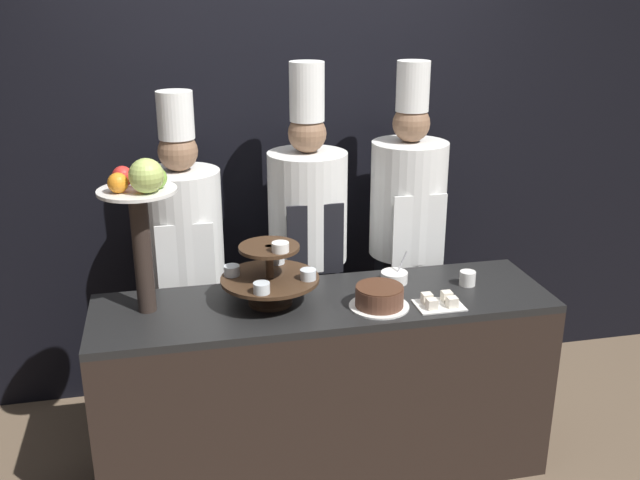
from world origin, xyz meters
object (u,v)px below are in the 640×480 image
at_px(tiered_stand, 270,273).
at_px(chef_center_left, 308,237).
at_px(serving_bowl_far, 394,277).
at_px(fruit_pedestal, 141,205).
at_px(chef_left, 185,254).
at_px(chef_center_right, 407,228).
at_px(cake_square_tray, 439,302).
at_px(cup_white, 467,278).
at_px(cake_round, 379,297).

height_order(tiered_stand, chef_center_left, chef_center_left).
xyz_separation_m(tiered_stand, serving_bowl_far, (0.61, 0.11, -0.12)).
height_order(fruit_pedestal, chef_left, chef_left).
height_order(fruit_pedestal, serving_bowl_far, fruit_pedestal).
bearing_deg(chef_center_right, fruit_pedestal, -159.07).
relative_size(fruit_pedestal, cake_square_tray, 3.32).
bearing_deg(cake_square_tray, chef_center_right, 82.60).
bearing_deg(serving_bowl_far, fruit_pedestal, -176.00).
relative_size(cup_white, chef_center_left, 0.04).
distance_m(tiered_stand, cake_round, 0.49).
xyz_separation_m(fruit_pedestal, cup_white, (1.45, -0.02, -0.45)).
bearing_deg(chef_center_left, cup_white, -39.12).
xyz_separation_m(tiered_stand, cup_white, (0.93, 0.01, -0.11)).
height_order(fruit_pedestal, cake_square_tray, fruit_pedestal).
distance_m(cake_square_tray, chef_center_left, 0.85).
relative_size(fruit_pedestal, chef_center_right, 0.37).
distance_m(serving_bowl_far, chef_center_left, 0.55).
height_order(tiered_stand, cake_square_tray, tiered_stand).
relative_size(cake_round, chef_left, 0.15).
xyz_separation_m(serving_bowl_far, chef_left, (-0.96, 0.43, 0.03)).
relative_size(tiered_stand, chef_left, 0.25).
xyz_separation_m(fruit_pedestal, serving_bowl_far, (1.13, 0.08, -0.45)).
bearing_deg(tiered_stand, cup_white, 0.31).
bearing_deg(tiered_stand, serving_bowl_far, 9.99).
height_order(cake_round, chef_left, chef_left).
height_order(fruit_pedestal, chef_center_right, chef_center_right).
bearing_deg(chef_left, serving_bowl_far, -24.26).
height_order(cake_round, cup_white, cake_round).
bearing_deg(fruit_pedestal, cake_round, -9.72).
bearing_deg(cup_white, chef_center_right, 102.66).
relative_size(tiered_stand, fruit_pedestal, 0.63).
relative_size(chef_left, chef_center_right, 0.94).
bearing_deg(chef_left, chef_center_right, -0.00).
xyz_separation_m(cake_square_tray, chef_left, (-1.07, 0.72, 0.04)).
distance_m(chef_left, chef_center_left, 0.63).
height_order(cake_round, chef_center_left, chef_center_left).
relative_size(fruit_pedestal, cake_round, 2.59).
xyz_separation_m(cake_square_tray, chef_center_left, (-0.44, 0.72, 0.08)).
distance_m(tiered_stand, cake_square_tray, 0.75).
bearing_deg(cake_round, chef_center_left, 104.92).
distance_m(cake_round, chef_center_right, 0.77).
bearing_deg(cup_white, serving_bowl_far, 162.68).
distance_m(chef_left, chef_center_right, 1.16).
xyz_separation_m(chef_left, chef_center_left, (0.63, 0.00, 0.04)).
xyz_separation_m(chef_left, chef_center_right, (1.16, -0.00, 0.05)).
bearing_deg(cup_white, tiered_stand, -179.69).
bearing_deg(tiered_stand, fruit_pedestal, 176.93).
bearing_deg(serving_bowl_far, cup_white, -17.32).
bearing_deg(fruit_pedestal, serving_bowl_far, 4.00).
bearing_deg(cake_round, fruit_pedestal, 170.28).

